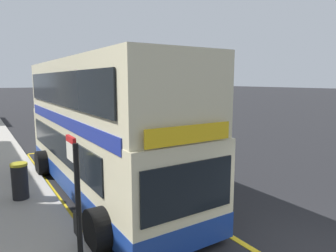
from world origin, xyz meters
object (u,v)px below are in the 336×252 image
at_px(bus_stop_sign, 77,207).
at_px(double_decker_bus, 100,131).
at_px(parked_car_grey_behind, 88,106).
at_px(litter_bin, 20,181).

bearing_deg(bus_stop_sign, double_decker_bus, 66.02).
xyz_separation_m(double_decker_bus, bus_stop_sign, (-2.22, -4.99, -0.32)).
bearing_deg(double_decker_bus, parked_car_grey_behind, 72.91).
distance_m(double_decker_bus, bus_stop_sign, 5.48).
xyz_separation_m(double_decker_bus, parked_car_grey_behind, (7.41, 24.09, -1.26)).
height_order(double_decker_bus, bus_stop_sign, double_decker_bus).
distance_m(bus_stop_sign, parked_car_grey_behind, 30.65).
bearing_deg(litter_bin, bus_stop_sign, -86.96).
height_order(double_decker_bus, parked_car_grey_behind, double_decker_bus).
relative_size(double_decker_bus, bus_stop_sign, 3.70).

